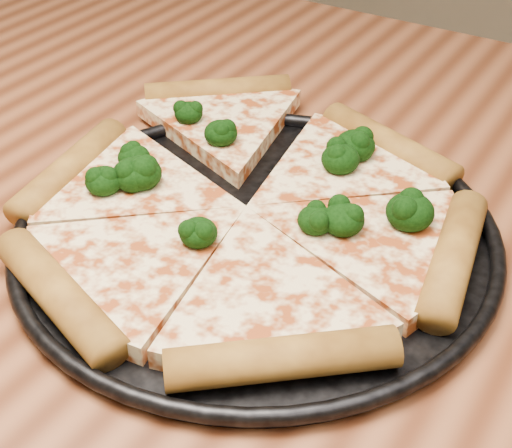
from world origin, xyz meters
The scene contains 4 objects.
dining_table centered at (0.00, 0.00, 0.66)m, with size 1.20×0.90×0.75m.
pizza_pan centered at (0.03, -0.03, 0.76)m, with size 0.36×0.36×0.02m.
pizza centered at (0.01, -0.01, 0.77)m, with size 0.38×0.40×0.03m.
broccoli_florets centered at (0.00, 0.01, 0.78)m, with size 0.26×0.20×0.03m.
Camera 1 is at (0.27, -0.42, 1.10)m, focal length 53.11 mm.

